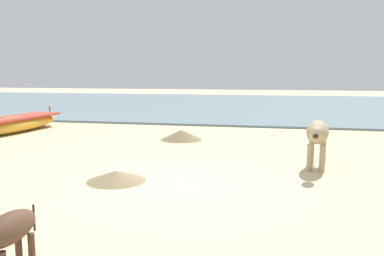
{
  "coord_description": "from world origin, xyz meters",
  "views": [
    {
      "loc": [
        1.52,
        -6.35,
        1.94
      ],
      "look_at": [
        -0.4,
        2.86,
        0.6
      ],
      "focal_mm": 36.03,
      "sensor_mm": 36.0,
      "label": 1
    }
  ],
  "objects": [
    {
      "name": "ground",
      "position": [
        0.0,
        0.0,
        0.0
      ],
      "size": [
        80.0,
        80.0,
        0.0
      ],
      "primitive_type": "plane",
      "color": "#CCB789"
    },
    {
      "name": "sea_water",
      "position": [
        0.0,
        17.54,
        0.04
      ],
      "size": [
        60.0,
        20.0,
        0.08
      ],
      "primitive_type": "cube",
      "color": "slate",
      "rests_on": "ground"
    },
    {
      "name": "fishing_boat_2",
      "position": [
        -6.83,
        4.74,
        0.28
      ],
      "size": [
        1.48,
        4.23,
        0.72
      ],
      "rotation": [
        0.0,
        0.0,
        1.47
      ],
      "color": "gold",
      "rests_on": "ground"
    },
    {
      "name": "cow_adult_dun",
      "position": [
        2.44,
        1.71,
        0.71
      ],
      "size": [
        0.6,
        1.52,
        0.99
      ],
      "rotation": [
        0.0,
        0.0,
        4.56
      ],
      "color": "tan",
      "rests_on": "ground"
    },
    {
      "name": "calf_near_dark",
      "position": [
        -0.89,
        -3.33,
        0.45
      ],
      "size": [
        0.3,
        0.97,
        0.63
      ],
      "rotation": [
        0.0,
        0.0,
        4.68
      ],
      "color": "#4C3323",
      "rests_on": "ground"
    },
    {
      "name": "debris_pile_0",
      "position": [
        -1.07,
        4.55,
        0.15
      ],
      "size": [
        1.74,
        1.74,
        0.29
      ],
      "primitive_type": "cone",
      "rotation": [
        0.0,
        0.0,
        0.76
      ],
      "color": "#7A6647",
      "rests_on": "ground"
    },
    {
      "name": "debris_pile_1",
      "position": [
        -1.21,
        0.01,
        0.1
      ],
      "size": [
        1.21,
        1.21,
        0.19
      ],
      "primitive_type": "cone",
      "rotation": [
        0.0,
        0.0,
        6.14
      ],
      "color": "#7A6647",
      "rests_on": "ground"
    }
  ]
}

